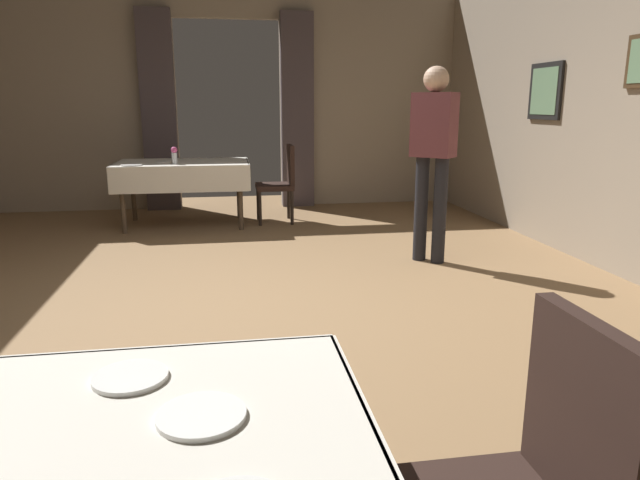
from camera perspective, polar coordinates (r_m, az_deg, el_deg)
name	(u,v)px	position (r m, az deg, el deg)	size (l,w,h in m)	color
ground	(240,308)	(4.08, -8.02, -6.74)	(10.08, 10.08, 0.00)	olive
wall_back	(229,95)	(8.01, -9.17, 14.16)	(6.40, 0.27, 3.00)	gray
dining_table_mid	(183,170)	(6.85, -13.59, 6.89)	(1.52, 0.98, 0.75)	#4C3D2D
chair_mid_right	(281,180)	(6.88, -3.94, 6.06)	(0.44, 0.44, 0.93)	black
plate_near_b	(130,377)	(1.49, -18.54, -12.92)	(0.18, 0.18, 0.01)	white
plate_near_d	(201,415)	(1.29, -11.85, -16.87)	(0.19, 0.19, 0.01)	white
flower_vase_mid	(174,155)	(6.58, -14.44, 8.30)	(0.07, 0.07, 0.19)	silver
plate_mid_b	(131,165)	(6.56, -18.44, 7.16)	(0.23, 0.23, 0.01)	white
plate_mid_c	(163,162)	(6.85, -15.54, 7.60)	(0.18, 0.18, 0.01)	white
person_waiter_by_doorway	(433,148)	(5.13, 11.31, 9.02)	(0.41, 0.41, 1.72)	black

